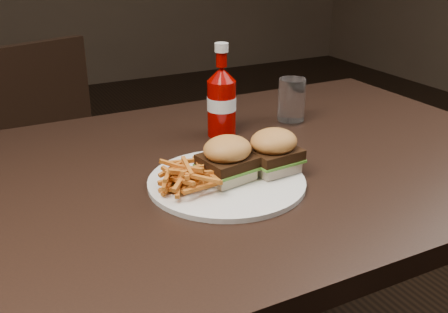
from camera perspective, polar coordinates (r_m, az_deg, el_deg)
name	(u,v)px	position (r m, az deg, el deg)	size (l,w,h in m)	color
dining_table	(245,168)	(1.04, 2.29, -1.29)	(1.20, 0.80, 0.04)	black
chair_far	(13,168)	(1.91, -21.96, -1.21)	(0.41, 0.41, 0.04)	black
plate	(227,182)	(0.93, 0.28, -2.78)	(0.28, 0.28, 0.01)	white
sandwich_half_a	(227,173)	(0.92, 0.36, -1.83)	(0.08, 0.07, 0.02)	beige
sandwich_half_b	(273,165)	(0.96, 5.34, -0.90)	(0.08, 0.07, 0.02)	beige
fries_pile	(188,175)	(0.89, -3.89, -2.00)	(0.10, 0.10, 0.04)	orange
ketchup_bottle	(222,109)	(1.14, -0.26, 5.21)	(0.06, 0.06, 0.12)	#840200
tumbler	(291,100)	(1.23, 7.36, 6.17)	(0.06, 0.06, 0.10)	white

